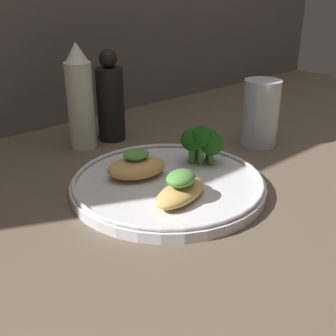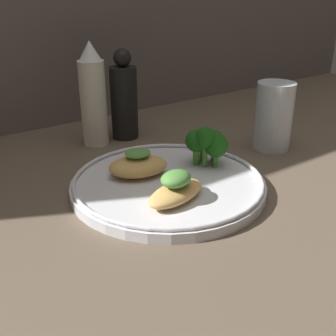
{
  "view_description": "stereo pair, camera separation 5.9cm",
  "coord_description": "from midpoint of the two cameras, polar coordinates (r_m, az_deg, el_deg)",
  "views": [
    {
      "loc": [
        -35.56,
        -40.06,
        27.52
      ],
      "look_at": [
        0.0,
        0.0,
        3.4
      ],
      "focal_mm": 45.0,
      "sensor_mm": 36.0,
      "label": 1
    },
    {
      "loc": [
        -30.97,
        -43.71,
        27.52
      ],
      "look_at": [
        0.0,
        0.0,
        3.4
      ],
      "focal_mm": 45.0,
      "sensor_mm": 36.0,
      "label": 2
    }
  ],
  "objects": [
    {
      "name": "ground_plane",
      "position": [
        0.6,
        -2.79,
        -3.44
      ],
      "size": [
        180.0,
        180.0,
        1.0
      ],
      "primitive_type": "cube",
      "color": "brown"
    },
    {
      "name": "grilled_meat_middle",
      "position": [
        0.61,
        -7.06,
        0.17
      ],
      "size": [
        9.89,
        8.13,
        4.07
      ],
      "color": "tan",
      "rests_on": "plate"
    },
    {
      "name": "pepper_grinder",
      "position": [
        0.78,
        -9.97,
        8.97
      ],
      "size": [
        4.95,
        4.95,
        16.47
      ],
      "color": "black",
      "rests_on": "ground_plane"
    },
    {
      "name": "sauce_bottle",
      "position": [
        0.75,
        -14.31,
        8.96
      ],
      "size": [
        4.56,
        4.56,
        18.26
      ],
      "color": "silver",
      "rests_on": "ground_plane"
    },
    {
      "name": "drinking_glass",
      "position": [
        0.76,
        10.26,
        7.3
      ],
      "size": [
        6.48,
        6.48,
        11.72
      ],
      "color": "silver",
      "rests_on": "ground_plane"
    },
    {
      "name": "broccoli_bunch",
      "position": [
        0.64,
        2.02,
        3.68
      ],
      "size": [
        6.03,
        5.65,
        6.26
      ],
      "color": "#4C8E38",
      "rests_on": "plate"
    },
    {
      "name": "plate",
      "position": [
        0.6,
        -2.81,
        -2.17
      ],
      "size": [
        27.55,
        27.55,
        2.0
      ],
      "color": "silver",
      "rests_on": "ground_plane"
    },
    {
      "name": "grilled_meat_front",
      "position": [
        0.54,
        -1.38,
        -2.93
      ],
      "size": [
        10.11,
        6.61,
        4.1
      ],
      "color": "tan",
      "rests_on": "plate"
    }
  ]
}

